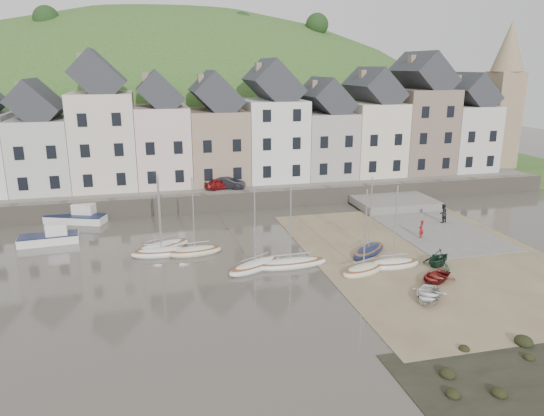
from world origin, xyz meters
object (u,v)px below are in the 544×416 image
object	(u,v)px
rowboat_red	(435,277)
person_red	(421,229)
sailboat_0	(161,252)
rowboat_green	(438,258)
person_dark	(443,213)
car_left	(221,184)
rowboat_white	(428,295)
car_right	(228,183)

from	to	relation	value
rowboat_red	person_red	size ratio (longest dim) A/B	1.90
sailboat_0	person_red	xyz separation A→B (m)	(21.48, -1.27, 0.63)
rowboat_green	sailboat_0	bearing A→B (deg)	-137.38
rowboat_red	person_dark	world-z (taller)	person_dark
sailboat_0	person_dark	bearing A→B (deg)	4.87
car_left	rowboat_white	bearing A→B (deg)	-171.78
car_left	car_right	xyz separation A→B (m)	(0.71, 0.00, 0.03)
rowboat_red	rowboat_green	bearing A→B (deg)	113.99
rowboat_green	car_left	distance (m)	25.04
rowboat_green	person_red	bearing A→B (deg)	134.44
rowboat_white	rowboat_green	size ratio (longest dim) A/B	1.24
rowboat_red	person_red	bearing A→B (deg)	125.02
rowboat_red	car_left	world-z (taller)	car_left
person_red	person_dark	size ratio (longest dim) A/B	0.87
person_dark	car_left	world-z (taller)	car_left
rowboat_white	rowboat_green	distance (m)	6.02
rowboat_red	car_left	xyz separation A→B (m)	(-10.98, 23.97, 1.82)
sailboat_0	rowboat_red	xyz separation A→B (m)	(17.77, -9.69, 0.10)
car_left	car_right	world-z (taller)	car_right
sailboat_0	car_right	distance (m)	16.25
person_red	rowboat_red	bearing A→B (deg)	27.43
rowboat_white	rowboat_red	size ratio (longest dim) A/B	1.06
rowboat_green	car_right	size ratio (longest dim) A/B	0.68
rowboat_green	car_right	bearing A→B (deg)	-177.86
person_dark	sailboat_0	bearing A→B (deg)	-18.30
person_red	person_dark	bearing A→B (deg)	-179.08
rowboat_red	car_right	size ratio (longest dim) A/B	0.79
person_dark	car_right	distance (m)	21.84
car_right	rowboat_green	bearing A→B (deg)	-131.75
rowboat_green	car_left	size ratio (longest dim) A/B	0.73
rowboat_red	rowboat_white	bearing A→B (deg)	-69.41
sailboat_0	car_left	size ratio (longest dim) A/B	1.85
rowboat_white	car_right	world-z (taller)	car_right
rowboat_red	person_dark	distance (m)	14.26
person_red	car_right	xyz separation A→B (m)	(-13.98, 15.55, 1.32)
person_dark	car_right	xyz separation A→B (m)	(-18.14, 12.10, 1.20)
person_red	car_left	world-z (taller)	car_left
rowboat_white	rowboat_green	bearing A→B (deg)	89.97
rowboat_white	car_left	bearing A→B (deg)	145.49
sailboat_0	person_red	distance (m)	21.53
car_left	sailboat_0	bearing A→B (deg)	143.82
rowboat_green	rowboat_red	world-z (taller)	rowboat_green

